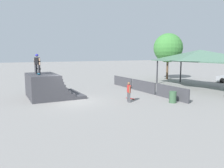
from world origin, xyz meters
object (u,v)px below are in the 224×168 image
Objects in this scene: skateboard_on_deck at (39,74)px; tree_beside_pavilion at (168,48)px; bystander_walking at (129,91)px; skateboard_on_ground at (130,98)px; trash_bin at (173,97)px; skater_on_deck at (37,63)px.

tree_beside_pavilion reaches higher than skateboard_on_deck.
skateboard_on_deck is 7.24m from bystander_walking.
trash_bin is (2.55, 2.07, 0.37)m from skateboard_on_ground.
skateboard_on_deck is 7.50m from skateboard_on_ground.
trash_bin reaches higher than skateboard_on_ground.
tree_beside_pavilion reaches higher than skater_on_deck.
skater_on_deck is 0.26× the size of tree_beside_pavilion.
tree_beside_pavilion is at bearing 70.26° from skater_on_deck.
skater_on_deck is 1.91× the size of trash_bin.
skater_on_deck is 1.08× the size of bystander_walking.
skateboard_on_deck is at bearing -32.74° from skater_on_deck.
skateboard_on_ground is 0.92× the size of trash_bin.
tree_beside_pavilion reaches higher than bystander_walking.
bystander_walking is 1.77× the size of trash_bin.
trash_bin is at bearing -162.13° from skateboard_on_ground.
skateboard_on_deck is at bearing 71.63° from bystander_walking.
skater_on_deck is 1.92× the size of skateboard_on_deck.
tree_beside_pavilion reaches higher than trash_bin.
bystander_walking is 1.34m from skateboard_on_ground.
skateboard_on_ground is at bearing -141.01° from trash_bin.
skater_on_deck is at bearing 69.29° from bystander_walking.
skater_on_deck is 7.97m from skateboard_on_ground.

